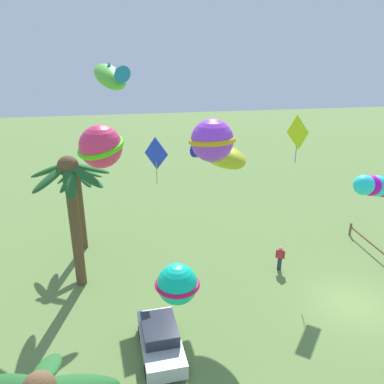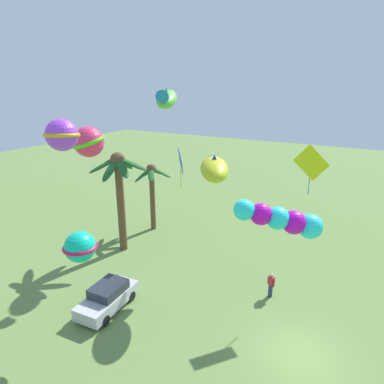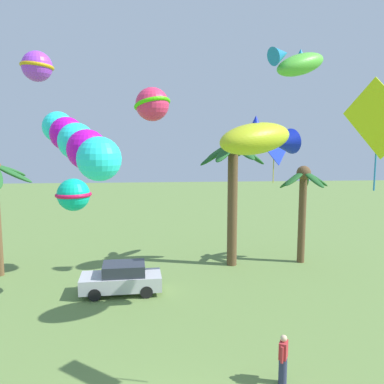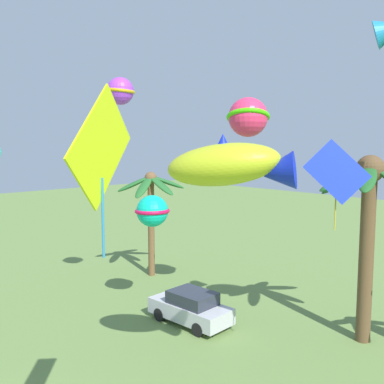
# 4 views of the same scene
# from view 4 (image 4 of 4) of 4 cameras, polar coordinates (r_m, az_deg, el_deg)

# --- Properties ---
(palm_tree_0) EXTENTS (4.12, 4.41, 7.71)m
(palm_tree_0) POSITION_cam_4_polar(r_m,az_deg,el_deg) (18.94, 21.95, -1.78)
(palm_tree_0) COLOR brown
(palm_tree_0) RESTS_ON ground
(palm_tree_1) EXTENTS (3.88, 3.86, 6.43)m
(palm_tree_1) POSITION_cam_4_polar(r_m,az_deg,el_deg) (26.69, -5.32, -0.46)
(palm_tree_1) COLOR brown
(palm_tree_1) RESTS_ON ground
(parked_car_0) EXTENTS (4.00, 1.94, 1.51)m
(parked_car_0) POSITION_cam_4_polar(r_m,az_deg,el_deg) (20.50, -0.17, -14.81)
(parked_car_0) COLOR #BCBCC1
(parked_car_0) RESTS_ON ground
(kite_ball_2) EXTENTS (1.81, 1.81, 1.50)m
(kite_ball_2) POSITION_cam_4_polar(r_m,az_deg,el_deg) (20.55, -5.20, -2.48)
(kite_ball_2) COLOR #0CC9A5
(kite_fish_3) EXTENTS (3.93, 3.11, 1.66)m
(kite_fish_3) POSITION_cam_4_polar(r_m,az_deg,el_deg) (12.33, 5.00, 3.52)
(kite_fish_3) COLOR #BBC921
(kite_diamond_4) EXTENTS (1.70, 1.19, 2.83)m
(kite_diamond_4) POSITION_cam_4_polar(r_m,az_deg,el_deg) (14.13, 18.35, 2.37)
(kite_diamond_4) COLOR #213CEE
(kite_diamond_5) EXTENTS (1.05, 1.88, 2.96)m
(kite_diamond_5) POSITION_cam_4_polar(r_m,az_deg,el_deg) (7.52, -11.75, 5.45)
(kite_diamond_5) COLOR #CEE812
(kite_ball_6) EXTENTS (2.67, 2.66, 1.73)m
(kite_ball_6) POSITION_cam_4_polar(r_m,az_deg,el_deg) (19.50, 7.33, 9.66)
(kite_ball_6) COLOR #F03060
(kite_ball_7) EXTENTS (1.86, 1.86, 1.25)m
(kite_ball_7) POSITION_cam_4_polar(r_m,az_deg,el_deg) (20.76, -9.36, 12.87)
(kite_ball_7) COLOR #A53CE9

